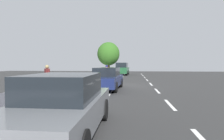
# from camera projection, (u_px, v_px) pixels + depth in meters

# --- Properties ---
(ground) EXTENTS (62.28, 62.28, 0.00)m
(ground) POSITION_uv_depth(u_px,v_px,m) (119.00, 86.00, 15.25)
(ground) COLOR #2F2F2F
(sidewalk) EXTENTS (4.49, 38.92, 0.13)m
(sidewalk) POSITION_uv_depth(u_px,v_px,m) (71.00, 84.00, 15.68)
(sidewalk) COLOR #9B97A1
(sidewalk) RESTS_ON ground
(curb_edge) EXTENTS (0.16, 38.92, 0.13)m
(curb_edge) POSITION_uv_depth(u_px,v_px,m) (98.00, 85.00, 15.43)
(curb_edge) COLOR gray
(curb_edge) RESTS_ON ground
(lane_stripe_centre) EXTENTS (0.14, 40.00, 0.01)m
(lane_stripe_centre) POSITION_uv_depth(u_px,v_px,m) (154.00, 87.00, 14.42)
(lane_stripe_centre) COLOR white
(lane_stripe_centre) RESTS_ON ground
(lane_stripe_bike_edge) EXTENTS (0.12, 38.92, 0.01)m
(lane_stripe_bike_edge) POSITION_uv_depth(u_px,v_px,m) (116.00, 86.00, 15.28)
(lane_stripe_bike_edge) COLOR white
(lane_stripe_bike_edge) RESTS_ON ground
(parked_suv_green_nearest) EXTENTS (2.18, 4.80, 1.99)m
(parked_suv_green_nearest) POSITION_uv_depth(u_px,v_px,m) (122.00, 69.00, 30.17)
(parked_suv_green_nearest) COLOR #1E512D
(parked_suv_green_nearest) RESTS_ON ground
(parked_sedan_dark_blue_second) EXTENTS (2.05, 4.50, 1.52)m
(parked_sedan_dark_blue_second) POSITION_uv_depth(u_px,v_px,m) (107.00, 79.00, 13.03)
(parked_sedan_dark_blue_second) COLOR navy
(parked_sedan_dark_blue_second) RESTS_ON ground
(parked_sedan_grey_mid) EXTENTS (1.88, 4.42, 1.52)m
(parked_sedan_grey_mid) POSITION_uv_depth(u_px,v_px,m) (63.00, 105.00, 4.60)
(parked_sedan_grey_mid) COLOR slate
(parked_sedan_grey_mid) RESTS_ON ground
(bicycle_at_curb) EXTENTS (1.75, 0.46, 0.77)m
(bicycle_at_curb) POSITION_uv_depth(u_px,v_px,m) (108.00, 78.00, 18.13)
(bicycle_at_curb) COLOR black
(bicycle_at_curb) RESTS_ON ground
(cyclist_with_backpack) EXTENTS (0.47, 0.61, 1.68)m
(cyclist_with_backpack) POSITION_uv_depth(u_px,v_px,m) (106.00, 72.00, 18.59)
(cyclist_with_backpack) COLOR #C6B284
(cyclist_with_backpack) RESTS_ON ground
(street_tree_near_cyclist) EXTENTS (3.77, 3.77, 5.36)m
(street_tree_near_cyclist) POSITION_uv_depth(u_px,v_px,m) (108.00, 54.00, 31.84)
(street_tree_near_cyclist) COLOR brown
(street_tree_near_cyclist) RESTS_ON sidewalk
(pedestrian_on_phone) EXTENTS (0.45, 0.49, 1.59)m
(pedestrian_on_phone) POSITION_uv_depth(u_px,v_px,m) (47.00, 76.00, 11.35)
(pedestrian_on_phone) COLOR black
(pedestrian_on_phone) RESTS_ON sidewalk
(fire_hydrant) EXTENTS (0.22, 0.22, 0.84)m
(fire_hydrant) POSITION_uv_depth(u_px,v_px,m) (12.00, 109.00, 5.03)
(fire_hydrant) COLOR red
(fire_hydrant) RESTS_ON sidewalk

